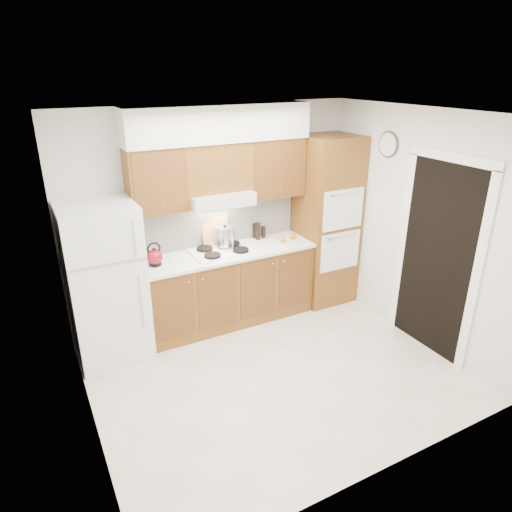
{
  "coord_description": "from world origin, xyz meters",
  "views": [
    {
      "loc": [
        -2.03,
        -3.42,
        2.97
      ],
      "look_at": [
        0.02,
        0.45,
        1.15
      ],
      "focal_mm": 32.0,
      "sensor_mm": 36.0,
      "label": 1
    }
  ],
  "objects_px": {
    "oven_cabinet": "(326,221)",
    "stock_pot": "(225,236)",
    "kettle": "(155,257)",
    "fridge": "(106,284)"
  },
  "relations": [
    {
      "from": "oven_cabinet",
      "to": "stock_pot",
      "type": "distance_m",
      "value": 1.39
    },
    {
      "from": "fridge",
      "to": "oven_cabinet",
      "type": "xyz_separation_m",
      "value": [
        2.85,
        0.03,
        0.24
      ]
    },
    {
      "from": "oven_cabinet",
      "to": "kettle",
      "type": "distance_m",
      "value": 2.29
    },
    {
      "from": "oven_cabinet",
      "to": "stock_pot",
      "type": "xyz_separation_m",
      "value": [
        -1.38,
        0.13,
        -0.02
      ]
    },
    {
      "from": "fridge",
      "to": "oven_cabinet",
      "type": "relative_size",
      "value": 0.78
    },
    {
      "from": "kettle",
      "to": "stock_pot",
      "type": "distance_m",
      "value": 0.92
    },
    {
      "from": "fridge",
      "to": "kettle",
      "type": "relative_size",
      "value": 9.75
    },
    {
      "from": "oven_cabinet",
      "to": "kettle",
      "type": "bearing_deg",
      "value": 179.89
    },
    {
      "from": "fridge",
      "to": "oven_cabinet",
      "type": "bearing_deg",
      "value": 0.7
    },
    {
      "from": "fridge",
      "to": "kettle",
      "type": "distance_m",
      "value": 0.58
    }
  ]
}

